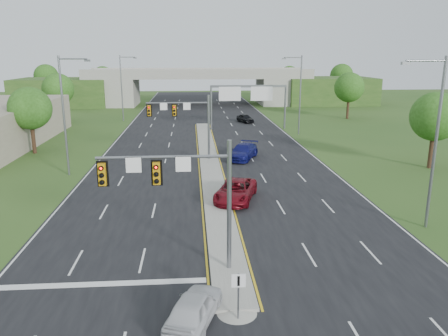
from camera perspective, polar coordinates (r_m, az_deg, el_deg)
The scene contains 26 objects.
ground at distance 23.69m, azimuth 0.66°, elevation -13.20°, with size 240.00×240.00×0.00m, color #2A4D1B.
road at distance 56.99m, azimuth -2.39°, elevation 3.38°, with size 24.00×160.00×0.02m, color black.
median at distance 45.26m, azimuth -1.86°, elevation 0.56°, with size 2.00×54.00×0.16m, color gray.
median_nose at distance 20.20m, azimuth 1.70°, elevation -18.21°, with size 2.00×2.00×0.16m, color gray.
lane_markings at distance 51.02m, azimuth -2.83°, elevation 2.07°, with size 23.72×160.00×0.01m.
signal_mast_near at distance 21.75m, azimuth -5.24°, elevation -2.36°, with size 6.62×0.60×7.00m.
signal_mast_far at distance 46.25m, azimuth -4.83°, elevation 6.66°, with size 6.62×0.60×7.00m.
keep_right_sign at distance 19.01m, azimuth 1.90°, elevation -15.48°, with size 0.60×0.13×2.20m.
sign_gantry at distance 66.61m, azimuth 3.09°, elevation 9.53°, with size 11.58×0.44×6.67m.
overpass at distance 101.18m, azimuth -3.32°, elevation 10.28°, with size 80.00×14.00×8.10m.
lightpole_l_mid at distance 42.74m, azimuth -19.99°, elevation 7.06°, with size 2.85×0.25×11.00m.
lightpole_l_far at distance 76.90m, azimuth -13.10°, elevation 10.50°, with size 2.85×0.25×11.00m.
lightpole_r_near at distance 30.39m, azimuth 25.69°, elevation 3.78°, with size 2.85×0.25×11.00m.
lightpole_r_far at distance 62.93m, azimuth 9.76°, elevation 9.85°, with size 2.85×0.25×11.00m.
tree_l_near at distance 54.34m, azimuth -24.01°, elevation 7.12°, with size 4.80×4.80×7.60m.
tree_l_mid at distance 79.25m, azimuth -20.85°, elevation 9.61°, with size 5.20×5.20×8.12m.
tree_r_near at distance 47.69m, azimuth 25.87°, elevation 6.05°, with size 4.80×4.80×7.60m.
tree_r_mid at distance 81.02m, azimuth 16.04°, elevation 10.08°, with size 5.20×5.20×8.12m.
tree_back_a at distance 120.55m, azimuth -22.20°, elevation 11.02°, with size 6.00×6.00×8.85m.
tree_back_b at distance 117.13m, azimuth -15.53°, elevation 11.32°, with size 5.60×5.60×8.32m.
tree_back_c at distance 117.89m, azimuth 8.52°, elevation 11.70°, with size 5.60×5.60×8.32m.
tree_back_d at distance 121.71m, azimuth 15.11°, elevation 11.61°, with size 6.00×6.00×8.85m.
car_white at distance 19.32m, azimuth -3.93°, elevation -17.75°, with size 1.64×4.07×1.39m, color silver.
car_far_a at distance 33.97m, azimuth 1.53°, elevation -2.97°, with size 2.62×5.69×1.58m, color maroon.
car_far_b at distance 47.61m, azimuth 2.50°, elevation 2.16°, with size 2.28×5.61×1.63m, color #0E1157.
car_far_c at distance 73.89m, azimuth 2.79°, elevation 6.50°, with size 1.63×4.04×1.38m, color black.
Camera 1 is at (-1.85, -20.89, 11.02)m, focal length 35.00 mm.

